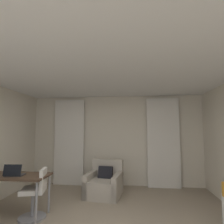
% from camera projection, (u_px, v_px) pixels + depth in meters
% --- Properties ---
extents(wall_window, '(5.12, 0.06, 2.60)m').
position_uv_depth(wall_window, '(115.00, 140.00, 5.56)').
color(wall_window, beige).
rests_on(wall_window, ground).
extents(ceiling, '(5.12, 6.12, 0.06)m').
position_uv_depth(ceiling, '(96.00, 58.00, 2.69)').
color(ceiling, white).
rests_on(ceiling, wall_left).
extents(curtain_left_panel, '(0.90, 0.06, 2.50)m').
position_uv_depth(curtain_left_panel, '(69.00, 142.00, 5.58)').
color(curtain_left_panel, silver).
rests_on(curtain_left_panel, ground).
extents(curtain_right_panel, '(0.90, 0.06, 2.50)m').
position_uv_depth(curtain_right_panel, '(163.00, 142.00, 5.28)').
color(curtain_right_panel, silver).
rests_on(curtain_right_panel, ground).
extents(armchair, '(0.92, 0.95, 0.82)m').
position_uv_depth(armchair, '(104.00, 184.00, 4.59)').
color(armchair, '#B2A899').
rests_on(armchair, ground).
extents(desk, '(1.26, 0.59, 0.76)m').
position_uv_depth(desk, '(14.00, 179.00, 3.52)').
color(desk, '#4C3828').
rests_on(desk, ground).
extents(desk_chair, '(0.48, 0.48, 0.88)m').
position_uv_depth(desk_chair, '(35.00, 196.00, 3.41)').
color(desk_chair, gray).
rests_on(desk_chair, ground).
extents(laptop, '(0.35, 0.28, 0.22)m').
position_uv_depth(laptop, '(14.00, 173.00, 3.45)').
color(laptop, '#2D2D33').
rests_on(laptop, desk).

